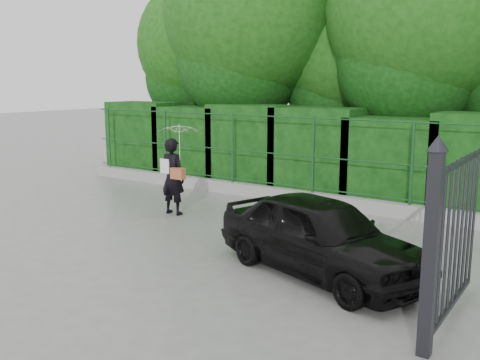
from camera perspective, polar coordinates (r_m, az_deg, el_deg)
The scene contains 8 objects.
ground at distance 9.39m, azimuth -7.15°, elevation -7.49°, with size 80.00×80.00×0.00m, color gray.
kerb at distance 12.95m, azimuth 6.10°, elevation -1.77°, with size 14.00×0.25×0.30m, color #9E9E99.
fence at distance 12.67m, azimuth 7.07°, elevation 2.76°, with size 14.13×0.06×1.80m.
hedge at distance 13.75m, azimuth 7.43°, elevation 2.84°, with size 14.20×1.20×2.27m.
trees at distance 15.29m, azimuth 16.41°, elevation 16.59°, with size 17.10×6.15×8.08m.
gate at distance 6.33m, azimuth 20.80°, elevation -5.77°, with size 0.22×2.33×2.36m.
woman at distance 11.65m, azimuth -6.81°, elevation 2.50°, with size 0.89×0.88×1.99m.
car at distance 8.16m, azimuth 8.54°, elevation -5.84°, with size 1.44×3.57×1.22m, color black.
Camera 1 is at (5.94, -6.67, 2.88)m, focal length 40.00 mm.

